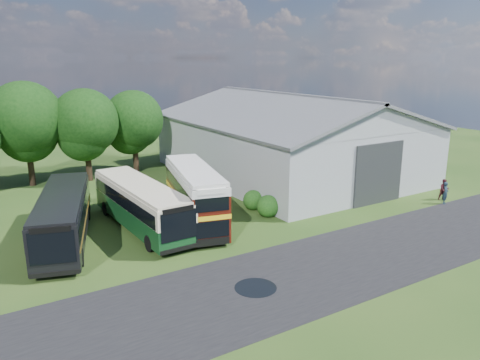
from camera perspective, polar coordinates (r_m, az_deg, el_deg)
ground at (r=27.81m, az=1.04°, el=-9.83°), size 120.00×120.00×0.00m
asphalt_road at (r=27.32m, az=9.92°, el=-10.53°), size 60.00×8.00×0.02m
puddle at (r=24.81m, az=1.91°, el=-13.02°), size 2.20×2.20×0.01m
storage_shed at (r=47.61m, az=5.83°, el=5.69°), size 18.80×24.80×8.15m
tree_mid at (r=46.70m, az=-24.69°, el=6.76°), size 6.80×6.80×9.60m
tree_right_a at (r=46.67m, az=-18.36°, el=6.73°), size 6.26×6.26×8.83m
tree_right_b at (r=48.85m, az=-12.84°, el=7.13°), size 5.98×5.98×8.45m
shrub_front at (r=35.35m, az=3.40°, el=-4.40°), size 1.70×1.70×1.70m
shrub_mid at (r=36.91m, az=1.61°, el=-3.54°), size 1.60×1.60×1.60m
bus_green_single at (r=33.02m, az=-11.97°, el=-2.96°), size 3.10×11.75×3.22m
bus_maroon_double at (r=33.06m, az=-5.52°, el=-2.01°), size 4.70×10.00×4.17m
bus_dark_single at (r=31.96m, az=-20.72°, el=-4.20°), size 6.01×11.97×3.22m
visitor_a at (r=41.39m, az=23.76°, el=-1.47°), size 0.80×0.71×1.83m
visitor_b at (r=42.46m, az=23.63°, el=-1.11°), size 1.05×0.94×1.78m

